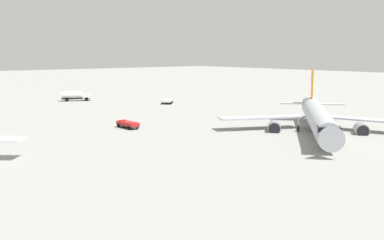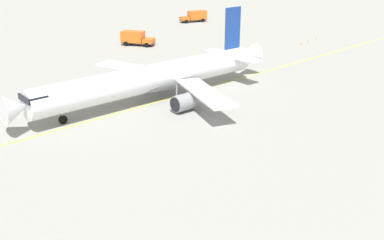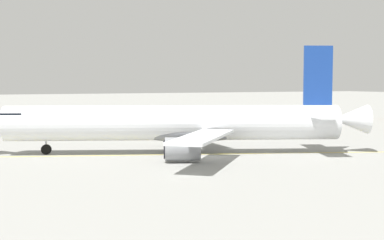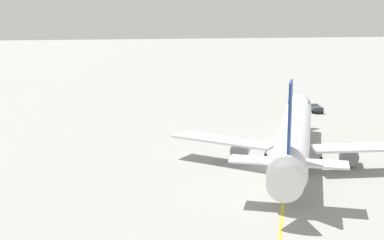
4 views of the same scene
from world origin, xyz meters
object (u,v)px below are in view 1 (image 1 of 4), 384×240
airliner_secondary (318,118)px  pushback_tug_truck (167,101)px  fuel_tanker_truck (75,96)px  ops_pickup_truck (128,124)px

airliner_secondary → pushback_tug_truck: (7.53, 56.40, -1.88)m
fuel_tanker_truck → airliner_secondary: bearing=-60.1°
pushback_tug_truck → fuel_tanker_truck: size_ratio=0.53×
pushback_tug_truck → fuel_tanker_truck: fuel_tanker_truck is taller
ops_pickup_truck → pushback_tug_truck: bearing=-46.7°
airliner_secondary → ops_pickup_truck: airliner_secondary is taller
airliner_secondary → pushback_tug_truck: airliner_secondary is taller
fuel_tanker_truck → ops_pickup_truck: 55.84m
airliner_secondary → fuel_tanker_truck: (-9.18, 80.20, -1.11)m
pushback_tug_truck → fuel_tanker_truck: bearing=-99.9°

